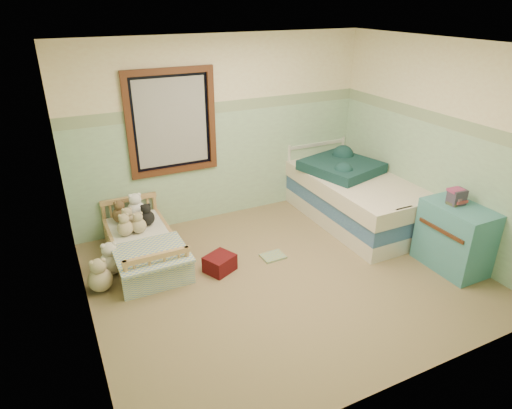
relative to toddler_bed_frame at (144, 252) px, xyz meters
name	(u,v)px	position (x,y,z in m)	size (l,w,h in m)	color
floor	(285,275)	(1.36, -1.05, -0.10)	(4.20, 3.60, 0.02)	#786548
ceiling	(292,45)	(1.36, -1.05, 2.42)	(4.20, 3.60, 0.02)	silver
wall_back	(222,131)	(1.36, 0.75, 1.16)	(4.20, 0.04, 2.50)	beige
wall_front	(415,256)	(1.36, -2.85, 1.16)	(4.20, 0.04, 2.50)	beige
wall_left	(72,213)	(-0.74, -1.05, 1.16)	(0.04, 3.60, 2.50)	beige
wall_right	(437,146)	(3.46, -1.05, 1.16)	(0.04, 3.60, 2.50)	beige
wainscot_mint	(224,166)	(1.36, 0.74, 0.66)	(4.20, 0.01, 1.50)	#8BAB8C
border_strip	(222,107)	(1.36, 0.74, 1.48)	(4.20, 0.01, 0.15)	#486C49
window_frame	(172,123)	(0.66, 0.71, 1.36)	(1.16, 0.06, 1.36)	#452815
window_blinds	(172,123)	(0.66, 0.72, 1.36)	(0.92, 0.01, 1.12)	#B7B7B4
toddler_bed_frame	(144,252)	(0.00, 0.00, 0.00)	(0.72, 1.45, 0.19)	#A37846
toddler_mattress	(143,241)	(0.00, 0.00, 0.15)	(0.66, 1.38, 0.12)	silver
patchwork_quilt	(152,254)	(0.00, -0.45, 0.23)	(0.78, 0.72, 0.03)	#6488C2
plush_bed_brown	(121,215)	(-0.15, 0.50, 0.31)	(0.20, 0.20, 0.20)	brown
plush_bed_white	(136,211)	(0.05, 0.50, 0.33)	(0.24, 0.24, 0.24)	white
plush_bed_tan	(128,222)	(-0.10, 0.28, 0.31)	(0.19, 0.19, 0.19)	tan
plush_bed_dark	(147,218)	(0.13, 0.28, 0.31)	(0.19, 0.19, 0.19)	black
plush_floor_cream	(111,263)	(-0.41, -0.14, 0.04)	(0.27, 0.27, 0.27)	silver
plush_floor_tan	(100,280)	(-0.57, -0.43, 0.04)	(0.26, 0.26, 0.26)	tan
twin_bed_frame	(353,214)	(2.91, -0.28, 0.02)	(1.04, 2.08, 0.22)	white
twin_boxspring	(355,199)	(2.91, -0.28, 0.24)	(1.04, 2.08, 0.22)	navy
twin_mattress	(356,185)	(2.91, -0.28, 0.46)	(1.08, 2.12, 0.22)	beige
teal_blanket	(341,166)	(2.86, 0.02, 0.64)	(0.89, 0.94, 0.14)	#143532
dresser	(455,237)	(3.21, -1.75, 0.30)	(0.49, 0.78, 0.78)	teal
book_stack	(457,197)	(3.21, -1.66, 0.78)	(0.18, 0.14, 0.18)	brown
red_pillow	(220,263)	(0.73, -0.64, 0.01)	(0.32, 0.28, 0.20)	maroon
floor_book	(273,256)	(1.42, -0.66, -0.08)	(0.28, 0.22, 0.03)	gold
extra_plush_0	(139,226)	(0.00, 0.13, 0.30)	(0.18, 0.18, 0.18)	tan
extra_plush_1	(125,228)	(-0.17, 0.13, 0.31)	(0.19, 0.19, 0.19)	tan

